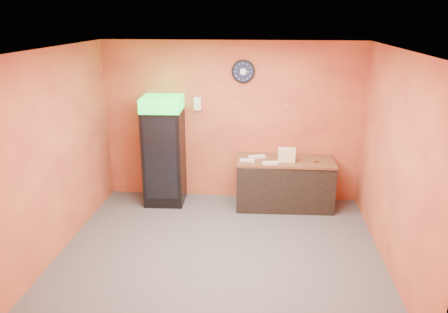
# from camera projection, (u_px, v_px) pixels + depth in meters

# --- Properties ---
(floor) EXTENTS (4.50, 4.50, 0.00)m
(floor) POSITION_uv_depth(u_px,v_px,m) (220.00, 251.00, 6.21)
(floor) COLOR #47474C
(floor) RESTS_ON ground
(back_wall) EXTENTS (4.50, 0.02, 2.80)m
(back_wall) POSITION_uv_depth(u_px,v_px,m) (232.00, 122.00, 7.66)
(back_wall) COLOR #DD743E
(back_wall) RESTS_ON floor
(left_wall) EXTENTS (0.02, 4.00, 2.80)m
(left_wall) POSITION_uv_depth(u_px,v_px,m) (57.00, 153.00, 5.97)
(left_wall) COLOR #DD743E
(left_wall) RESTS_ON floor
(right_wall) EXTENTS (0.02, 4.00, 2.80)m
(right_wall) POSITION_uv_depth(u_px,v_px,m) (395.00, 163.00, 5.57)
(right_wall) COLOR #DD743E
(right_wall) RESTS_ON floor
(ceiling) EXTENTS (4.50, 4.00, 0.02)m
(ceiling) POSITION_uv_depth(u_px,v_px,m) (220.00, 49.00, 5.34)
(ceiling) COLOR white
(ceiling) RESTS_ON back_wall
(beverage_cooler) EXTENTS (0.69, 0.70, 1.90)m
(beverage_cooler) POSITION_uv_depth(u_px,v_px,m) (163.00, 153.00, 7.54)
(beverage_cooler) COLOR black
(beverage_cooler) RESTS_ON floor
(prep_counter) EXTENTS (1.66, 0.79, 0.82)m
(prep_counter) POSITION_uv_depth(u_px,v_px,m) (284.00, 184.00, 7.54)
(prep_counter) COLOR black
(prep_counter) RESTS_ON floor
(wall_clock) EXTENTS (0.39, 0.06, 0.39)m
(wall_clock) POSITION_uv_depth(u_px,v_px,m) (243.00, 71.00, 7.34)
(wall_clock) COLOR black
(wall_clock) RESTS_ON back_wall
(wall_phone) EXTENTS (0.12, 0.11, 0.23)m
(wall_phone) POSITION_uv_depth(u_px,v_px,m) (197.00, 104.00, 7.57)
(wall_phone) COLOR white
(wall_phone) RESTS_ON back_wall
(butcher_paper) EXTENTS (1.66, 0.77, 0.04)m
(butcher_paper) POSITION_uv_depth(u_px,v_px,m) (285.00, 161.00, 7.41)
(butcher_paper) COLOR brown
(butcher_paper) RESTS_ON prep_counter
(sub_roll_stack) EXTENTS (0.29, 0.11, 0.24)m
(sub_roll_stack) POSITION_uv_depth(u_px,v_px,m) (287.00, 155.00, 7.25)
(sub_roll_stack) COLOR beige
(sub_roll_stack) RESTS_ON butcher_paper
(wrapped_sandwich_left) EXTENTS (0.26, 0.13, 0.04)m
(wrapped_sandwich_left) POSITION_uv_depth(u_px,v_px,m) (247.00, 160.00, 7.30)
(wrapped_sandwich_left) COLOR silver
(wrapped_sandwich_left) RESTS_ON butcher_paper
(wrapped_sandwich_mid) EXTENTS (0.27, 0.15, 0.04)m
(wrapped_sandwich_mid) POSITION_uv_depth(u_px,v_px,m) (270.00, 163.00, 7.17)
(wrapped_sandwich_mid) COLOR silver
(wrapped_sandwich_mid) RESTS_ON butcher_paper
(wrapped_sandwich_right) EXTENTS (0.32, 0.20, 0.04)m
(wrapped_sandwich_right) POSITION_uv_depth(u_px,v_px,m) (257.00, 157.00, 7.47)
(wrapped_sandwich_right) COLOR silver
(wrapped_sandwich_right) RESTS_ON butcher_paper
(kitchen_tool) EXTENTS (0.05, 0.05, 0.05)m
(kitchen_tool) POSITION_uv_depth(u_px,v_px,m) (291.00, 158.00, 7.37)
(kitchen_tool) COLOR silver
(kitchen_tool) RESTS_ON butcher_paper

